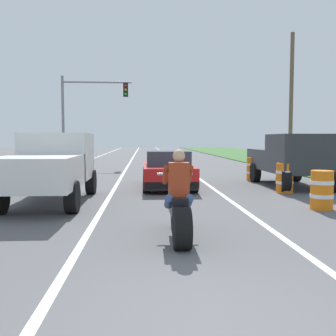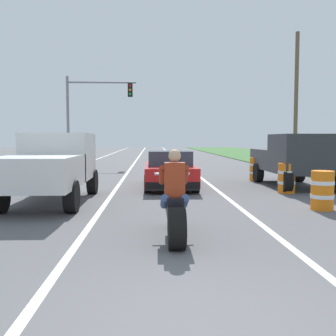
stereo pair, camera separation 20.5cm
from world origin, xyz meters
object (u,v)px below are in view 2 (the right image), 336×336
Objects in this scene: construction_barrel_nearest at (322,190)px; construction_barrel_far at (256,169)px; motorcycle_with_rider at (175,207)px; traffic_light_mast_near at (89,106)px; construction_barrel_mid at (287,178)px; pickup_truck_right_shoulder_dark_grey at (293,158)px; sports_car_red at (170,171)px; pickup_truck_left_lane_white at (52,164)px.

construction_barrel_nearest is 6.99m from construction_barrel_far.
traffic_light_mast_near reaches higher than motorcycle_with_rider.
construction_barrel_mid is (8.69, -13.82, -3.50)m from traffic_light_mast_near.
pickup_truck_right_shoulder_dark_grey is at bearing -51.85° from traffic_light_mast_near.
traffic_light_mast_near is 6.00× the size of construction_barrel_far.
construction_barrel_nearest is at bearing -101.78° from pickup_truck_right_shoulder_dark_grey.
sports_car_red is at bearing -150.64° from construction_barrel_far.
construction_barrel_mid is at bearing 55.26° from motorcycle_with_rider.
motorcycle_with_rider is 0.37× the size of traffic_light_mast_near.
pickup_truck_left_lane_white is at bearing 168.40° from construction_barrel_nearest.
construction_barrel_nearest and construction_barrel_far have the same top height.
sports_car_red is 4.30× the size of construction_barrel_far.
motorcycle_with_rider is 2.21× the size of construction_barrel_far.
pickup_truck_right_shoulder_dark_grey reaches higher than construction_barrel_nearest.
construction_barrel_mid and construction_barrel_far have the same top height.
construction_barrel_mid is at bearing 86.72° from construction_barrel_nearest.
construction_barrel_mid is (0.18, 3.12, 0.00)m from construction_barrel_nearest.
pickup_truck_left_lane_white reaches higher than construction_barrel_nearest.
construction_barrel_far is (3.86, 2.17, -0.13)m from sports_car_red.
pickup_truck_left_lane_white is at bearing -143.14° from construction_barrel_far.
construction_barrel_mid is at bearing -23.71° from sports_car_red.
motorcycle_with_rider is at bearing -124.74° from construction_barrel_mid.
construction_barrel_mid is (-0.83, -1.71, -0.60)m from pickup_truck_right_shoulder_dark_grey.
construction_barrel_far is (0.20, 6.99, 0.00)m from construction_barrel_nearest.
construction_barrel_far is at bearing 36.86° from pickup_truck_left_lane_white.
pickup_truck_right_shoulder_dark_grey is (4.94, 7.64, 0.51)m from motorcycle_with_rider.
construction_barrel_far is at bearing 88.37° from construction_barrel_nearest.
motorcycle_with_rider is at bearing -52.98° from pickup_truck_left_lane_white.
traffic_light_mast_near is at bearing 122.15° from construction_barrel_mid.
traffic_light_mast_near reaches higher than construction_barrel_nearest.
construction_barrel_far is at bearing 29.36° from sports_car_red.
motorcycle_with_rider reaches higher than construction_barrel_nearest.
traffic_light_mast_near is (-4.84, 12.13, 3.37)m from sports_car_red.
construction_barrel_nearest is 3.13m from construction_barrel_mid.
pickup_truck_right_shoulder_dark_grey is (4.67, 0.02, 0.48)m from sports_car_red.
motorcycle_with_rider is 7.63m from sports_car_red.
sports_car_red is 13.49m from traffic_light_mast_near.
construction_barrel_far is (-0.81, 2.15, -0.60)m from pickup_truck_right_shoulder_dark_grey.
sports_car_red is (0.27, 7.62, 0.04)m from motorcycle_with_rider.
traffic_light_mast_near is 13.68m from construction_barrel_far.
sports_car_red reaches higher than construction_barrel_nearest.
pickup_truck_left_lane_white is at bearing -136.28° from sports_car_red.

